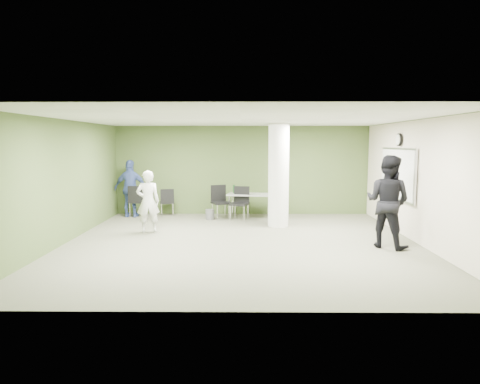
{
  "coord_description": "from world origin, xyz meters",
  "views": [
    {
      "loc": [
        0.07,
        -9.56,
        2.29
      ],
      "look_at": [
        -0.04,
        1.0,
        1.06
      ],
      "focal_mm": 32.0,
      "sensor_mm": 36.0,
      "label": 1
    }
  ],
  "objects_px": {
    "woman_white": "(148,202)",
    "man_black": "(388,202)",
    "man_blue": "(131,189)",
    "folding_table": "(253,195)",
    "chair_back_left": "(137,199)"
  },
  "relations": [
    {
      "from": "folding_table",
      "to": "chair_back_left",
      "type": "bearing_deg",
      "value": -172.26
    },
    {
      "from": "woman_white",
      "to": "man_blue",
      "type": "height_order",
      "value": "man_blue"
    },
    {
      "from": "man_black",
      "to": "man_blue",
      "type": "xyz_separation_m",
      "value": [
        -6.58,
        3.75,
        -0.13
      ]
    },
    {
      "from": "chair_back_left",
      "to": "man_black",
      "type": "distance_m",
      "value": 7.37
    },
    {
      "from": "folding_table",
      "to": "chair_back_left",
      "type": "height_order",
      "value": "folding_table"
    },
    {
      "from": "woman_white",
      "to": "man_black",
      "type": "relative_size",
      "value": 0.79
    },
    {
      "from": "woman_white",
      "to": "man_blue",
      "type": "relative_size",
      "value": 0.9
    },
    {
      "from": "man_black",
      "to": "woman_white",
      "type": "bearing_deg",
      "value": 25.76
    },
    {
      "from": "folding_table",
      "to": "man_black",
      "type": "height_order",
      "value": "man_black"
    },
    {
      "from": "woman_white",
      "to": "chair_back_left",
      "type": "bearing_deg",
      "value": -83.73
    },
    {
      "from": "woman_white",
      "to": "man_black",
      "type": "xyz_separation_m",
      "value": [
        5.56,
        -1.5,
        0.22
      ]
    },
    {
      "from": "folding_table",
      "to": "man_black",
      "type": "xyz_separation_m",
      "value": [
        2.85,
        -3.57,
        0.31
      ]
    },
    {
      "from": "folding_table",
      "to": "chair_back_left",
      "type": "xyz_separation_m",
      "value": [
        -3.53,
        0.09,
        -0.12
      ]
    },
    {
      "from": "man_black",
      "to": "folding_table",
      "type": "bearing_deg",
      "value": -10.55
    },
    {
      "from": "folding_table",
      "to": "man_blue",
      "type": "distance_m",
      "value": 3.74
    }
  ]
}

